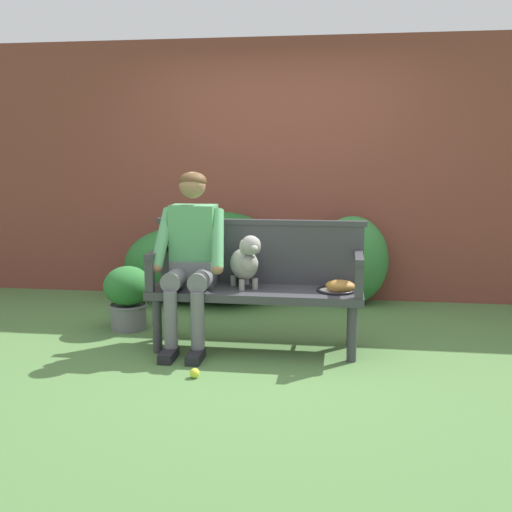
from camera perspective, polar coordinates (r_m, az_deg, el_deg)
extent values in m
plane|color=#4C753D|center=(4.75, 0.00, -8.59)|extent=(40.00, 40.00, 0.00)
cube|color=brown|center=(6.37, 2.40, 7.93)|extent=(8.00, 0.30, 2.60)
ellipsoid|color=#286B2D|center=(6.23, -6.76, -0.72)|extent=(1.19, 0.91, 0.75)
ellipsoid|color=#1E5B23|center=(6.19, -2.03, -1.47)|extent=(0.90, 0.81, 0.59)
ellipsoid|color=#337538|center=(6.11, 8.88, -0.39)|extent=(0.71, 0.55, 0.87)
ellipsoid|color=#1E5B23|center=(6.13, -2.97, -0.12)|extent=(1.14, 1.08, 0.90)
cube|color=#38383D|center=(4.64, 0.00, -3.41)|extent=(1.60, 0.49, 0.06)
cylinder|color=#38383D|center=(4.67, -9.15, -6.41)|extent=(0.07, 0.07, 0.41)
cylinder|color=#38383D|center=(4.47, 8.89, -7.14)|extent=(0.07, 0.07, 0.41)
cylinder|color=#38383D|center=(5.02, -7.89, -5.26)|extent=(0.07, 0.07, 0.41)
cylinder|color=#38383D|center=(4.83, 8.84, -5.87)|extent=(0.07, 0.07, 0.41)
cube|color=#38383D|center=(4.79, 0.37, 0.19)|extent=(1.60, 0.05, 0.46)
cube|color=#38383D|center=(4.76, 0.37, 3.16)|extent=(1.64, 0.06, 0.04)
cube|color=#38383D|center=(4.58, -9.83, -1.81)|extent=(0.06, 0.06, 0.24)
cube|color=#38383D|center=(4.74, -9.12, 0.34)|extent=(0.06, 0.49, 0.04)
cube|color=#38383D|center=(4.36, 9.55, -2.37)|extent=(0.06, 0.06, 0.24)
cube|color=#38383D|center=(4.53, 9.54, -0.10)|extent=(0.06, 0.49, 0.04)
cube|color=black|center=(4.54, -8.12, -9.10)|extent=(0.10, 0.24, 0.07)
cylinder|color=slate|center=(4.54, -7.91, -5.86)|extent=(0.10, 0.10, 0.42)
cylinder|color=slate|center=(4.63, -7.45, -2.12)|extent=(0.15, 0.32, 0.15)
cube|color=black|center=(4.49, -5.64, -9.27)|extent=(0.10, 0.24, 0.07)
cylinder|color=slate|center=(4.49, -5.45, -5.99)|extent=(0.10, 0.10, 0.42)
cylinder|color=slate|center=(4.58, -5.04, -2.21)|extent=(0.15, 0.32, 0.15)
cube|color=slate|center=(4.75, -5.79, -1.54)|extent=(0.32, 0.24, 0.20)
cube|color=#519960|center=(4.72, -5.78, 1.60)|extent=(0.34, 0.22, 0.52)
cylinder|color=#519960|center=(4.66, -8.64, 1.68)|extent=(0.14, 0.33, 0.45)
sphere|color=#936B4C|center=(4.59, -9.24, -0.99)|extent=(0.09, 0.09, 0.09)
cylinder|color=#519960|center=(4.56, -3.58, 1.59)|extent=(0.14, 0.33, 0.45)
sphere|color=#936B4C|center=(4.48, -3.61, -1.16)|extent=(0.09, 0.09, 0.09)
sphere|color=#936B4C|center=(4.67, -5.93, 6.55)|extent=(0.20, 0.20, 0.20)
ellipsoid|color=#51381E|center=(4.67, -5.90, 6.93)|extent=(0.21, 0.21, 0.14)
cylinder|color=gray|center=(4.58, -1.33, -2.69)|extent=(0.04, 0.04, 0.08)
cylinder|color=gray|center=(4.62, -0.09, -2.58)|extent=(0.04, 0.04, 0.08)
cylinder|color=gray|center=(4.74, -2.12, -2.27)|extent=(0.04, 0.04, 0.08)
cylinder|color=gray|center=(4.78, -0.92, -2.17)|extent=(0.04, 0.04, 0.08)
ellipsoid|color=gray|center=(4.65, -1.13, -0.75)|extent=(0.32, 0.35, 0.23)
sphere|color=gray|center=(4.56, -0.64, -0.72)|extent=(0.14, 0.14, 0.14)
sphere|color=gray|center=(4.51, -0.50, 0.99)|extent=(0.15, 0.15, 0.15)
ellipsoid|color=gray|center=(4.45, -0.17, 0.69)|extent=(0.10, 0.11, 0.05)
ellipsoid|color=gray|center=(4.49, -1.28, 0.84)|extent=(0.06, 0.05, 0.11)
ellipsoid|color=gray|center=(4.54, 0.18, 0.93)|extent=(0.06, 0.05, 0.11)
sphere|color=gray|center=(4.77, -1.76, 0.08)|extent=(0.07, 0.07, 0.07)
torus|color=black|center=(4.58, 7.42, -3.13)|extent=(0.30, 0.30, 0.02)
cylinder|color=silver|center=(4.59, 7.42, -3.22)|extent=(0.25, 0.25, 0.00)
cube|color=black|center=(4.74, 7.49, -2.65)|extent=(0.04, 0.07, 0.02)
cylinder|color=black|center=(4.88, 7.55, -2.30)|extent=(0.03, 0.22, 0.03)
ellipsoid|color=#9E6B2D|center=(4.55, 7.83, -2.77)|extent=(0.25, 0.21, 0.09)
sphere|color=#CCDB33|center=(4.18, -5.71, -10.75)|extent=(0.07, 0.07, 0.07)
cylinder|color=slate|center=(5.35, -11.73, -5.56)|extent=(0.30, 0.30, 0.21)
torus|color=slate|center=(5.33, -11.77, -4.50)|extent=(0.32, 0.32, 0.02)
ellipsoid|color=#286B2D|center=(5.29, -11.83, -2.74)|extent=(0.40, 0.40, 0.34)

